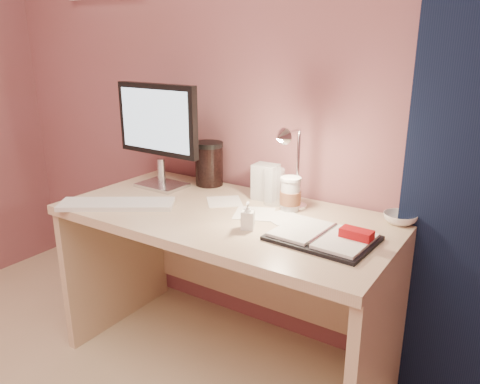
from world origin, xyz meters
The scene contains 14 objects.
desk centered at (0.00, 1.45, 0.50)m, with size 1.40×0.70×0.73m.
monitor centered at (-0.47, 1.51, 1.03)m, with size 0.46×0.17×0.49m.
keyboard centered at (-0.44, 1.19, 0.74)m, with size 0.48×0.14×0.02m, color silver.
planner centered at (0.46, 1.34, 0.74)m, with size 0.37×0.29×0.06m.
paper_a centered at (-0.08, 1.49, 0.73)m, with size 0.15×0.15×0.00m, color white.
paper_b centered at (0.22, 1.46, 0.73)m, with size 0.14×0.14×0.00m, color white.
paper_c centered at (0.11, 1.43, 0.73)m, with size 0.16×0.16×0.00m, color white.
coffee_cup centered at (0.21, 1.55, 0.80)m, with size 0.09×0.09×0.14m.
clear_cup centered at (0.11, 1.59, 0.81)m, with size 0.09×0.09×0.16m, color white.
bowl centered at (0.64, 1.65, 0.75)m, with size 0.13×0.13×0.04m, color silver.
lotion_bottle centered at (0.17, 1.28, 0.78)m, with size 0.05×0.05×0.11m, color white.
dark_jar centered at (-0.30, 1.66, 0.83)m, with size 0.13×0.13×0.19m, color black.
product_box centered at (0.05, 1.62, 0.81)m, with size 0.11×0.08×0.16m, color silver.
desk_lamp centered at (0.22, 1.50, 0.95)m, with size 0.08×0.22×0.36m.
Camera 1 is at (1.04, -0.11, 1.40)m, focal length 35.00 mm.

